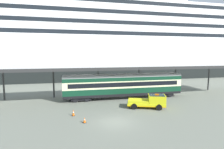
{
  "coord_description": "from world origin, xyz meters",
  "views": [
    {
      "loc": [
        -4.56,
        -18.57,
        7.51
      ],
      "look_at": [
        1.17,
        7.23,
        4.5
      ],
      "focal_mm": 28.51,
      "sensor_mm": 36.0,
      "label": 1
    }
  ],
  "objects_px": {
    "traffic_cone_near": "(84,120)",
    "cruise_ship": "(85,44)",
    "traffic_cone_mid": "(73,113)",
    "traffic_cone_far": "(162,100)",
    "service_truck": "(150,101)",
    "train_carriage": "(124,85)"
  },
  "relations": [
    {
      "from": "service_truck",
      "to": "traffic_cone_far",
      "type": "xyz_separation_m",
      "value": [
        3.29,
        2.61,
        -0.64
      ]
    },
    {
      "from": "cruise_ship",
      "to": "service_truck",
      "type": "distance_m",
      "value": 42.66
    },
    {
      "from": "train_carriage",
      "to": "service_truck",
      "type": "relative_size",
      "value": 3.63
    },
    {
      "from": "traffic_cone_mid",
      "to": "traffic_cone_far",
      "type": "distance_m",
      "value": 14.3
    },
    {
      "from": "traffic_cone_mid",
      "to": "cruise_ship",
      "type": "bearing_deg",
      "value": 83.97
    },
    {
      "from": "train_carriage",
      "to": "service_truck",
      "type": "distance_m",
      "value": 6.71
    },
    {
      "from": "cruise_ship",
      "to": "traffic_cone_mid",
      "type": "distance_m",
      "value": 43.55
    },
    {
      "from": "traffic_cone_near",
      "to": "traffic_cone_far",
      "type": "bearing_deg",
      "value": 25.96
    },
    {
      "from": "train_carriage",
      "to": "traffic_cone_mid",
      "type": "distance_m",
      "value": 11.35
    },
    {
      "from": "traffic_cone_near",
      "to": "traffic_cone_mid",
      "type": "bearing_deg",
      "value": 114.87
    },
    {
      "from": "traffic_cone_near",
      "to": "cruise_ship",
      "type": "bearing_deg",
      "value": 85.83
    },
    {
      "from": "train_carriage",
      "to": "cruise_ship",
      "type": "bearing_deg",
      "value": 96.73
    },
    {
      "from": "cruise_ship",
      "to": "traffic_cone_mid",
      "type": "bearing_deg",
      "value": -96.03
    },
    {
      "from": "cruise_ship",
      "to": "service_truck",
      "type": "xyz_separation_m",
      "value": [
        6.12,
        -40.96,
        -10.23
      ]
    },
    {
      "from": "service_truck",
      "to": "train_carriage",
      "type": "bearing_deg",
      "value": 107.91
    },
    {
      "from": "cruise_ship",
      "to": "traffic_cone_far",
      "type": "bearing_deg",
      "value": -76.21
    },
    {
      "from": "cruise_ship",
      "to": "traffic_cone_mid",
      "type": "relative_size",
      "value": 172.49
    },
    {
      "from": "traffic_cone_near",
      "to": "traffic_cone_mid",
      "type": "height_order",
      "value": "traffic_cone_mid"
    },
    {
      "from": "train_carriage",
      "to": "service_truck",
      "type": "height_order",
      "value": "train_carriage"
    },
    {
      "from": "cruise_ship",
      "to": "traffic_cone_near",
      "type": "relative_size",
      "value": 219.77
    },
    {
      "from": "service_truck",
      "to": "traffic_cone_mid",
      "type": "bearing_deg",
      "value": -174.67
    },
    {
      "from": "cruise_ship",
      "to": "traffic_cone_far",
      "type": "xyz_separation_m",
      "value": [
        9.41,
        -38.36,
        -10.87
      ]
    }
  ]
}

